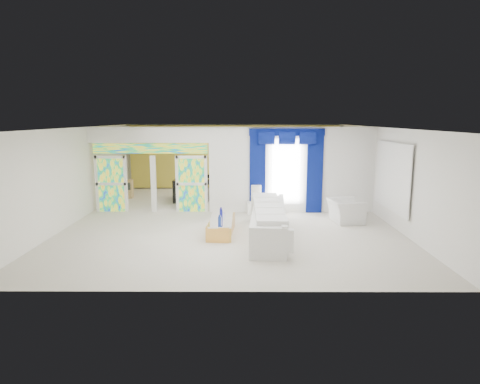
{
  "coord_description": "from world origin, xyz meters",
  "views": [
    {
      "loc": [
        0.36,
        -13.59,
        3.3
      ],
      "look_at": [
        0.3,
        -1.2,
        1.1
      ],
      "focal_mm": 31.27,
      "sensor_mm": 36.0,
      "label": 1
    }
  ],
  "objects_px": {
    "grand_piano": "(193,189)",
    "armchair": "(345,211)",
    "console_table": "(265,207)",
    "white_sofa": "(269,223)",
    "coffee_table": "(221,226)"
  },
  "relations": [
    {
      "from": "armchair",
      "to": "grand_piano",
      "type": "height_order",
      "value": "grand_piano"
    },
    {
      "from": "console_table",
      "to": "armchair",
      "type": "relative_size",
      "value": 1.11
    },
    {
      "from": "console_table",
      "to": "grand_piano",
      "type": "xyz_separation_m",
      "value": [
        -2.79,
        2.52,
        0.24
      ]
    },
    {
      "from": "white_sofa",
      "to": "coffee_table",
      "type": "xyz_separation_m",
      "value": [
        -1.35,
        0.3,
        -0.19
      ]
    },
    {
      "from": "console_table",
      "to": "armchair",
      "type": "xyz_separation_m",
      "value": [
        2.53,
        -1.23,
        0.16
      ]
    },
    {
      "from": "coffee_table",
      "to": "console_table",
      "type": "relative_size",
      "value": 1.53
    },
    {
      "from": "grand_piano",
      "to": "armchair",
      "type": "bearing_deg",
      "value": -33.24
    },
    {
      "from": "armchair",
      "to": "grand_piano",
      "type": "relative_size",
      "value": 0.63
    },
    {
      "from": "white_sofa",
      "to": "grand_piano",
      "type": "relative_size",
      "value": 2.34
    },
    {
      "from": "white_sofa",
      "to": "armchair",
      "type": "relative_size",
      "value": 3.74
    },
    {
      "from": "coffee_table",
      "to": "grand_piano",
      "type": "distance_m",
      "value": 5.33
    },
    {
      "from": "armchair",
      "to": "white_sofa",
      "type": "bearing_deg",
      "value": 115.87
    },
    {
      "from": "grand_piano",
      "to": "white_sofa",
      "type": "bearing_deg",
      "value": -61.27
    },
    {
      "from": "console_table",
      "to": "armchair",
      "type": "distance_m",
      "value": 2.81
    },
    {
      "from": "coffee_table",
      "to": "white_sofa",
      "type": "bearing_deg",
      "value": -12.53
    }
  ]
}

